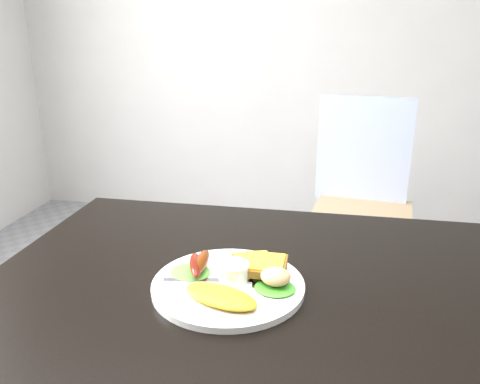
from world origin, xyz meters
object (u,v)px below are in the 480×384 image
person (285,181)px  plate (228,285)px  dining_chair (361,217)px  dining_table (290,296)px

person → plate: person is taller
dining_chair → person: 0.84m
dining_table → plate: 0.12m
dining_table → dining_chair: dining_table is taller
dining_chair → plate: (-0.33, -1.18, 0.31)m
dining_chair → person: bearing=-103.1°
plate → dining_table: bearing=13.5°
dining_chair → dining_table: bearing=-92.6°
dining_chair → plate: size_ratio=1.44×
dining_table → person: bearing=97.0°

